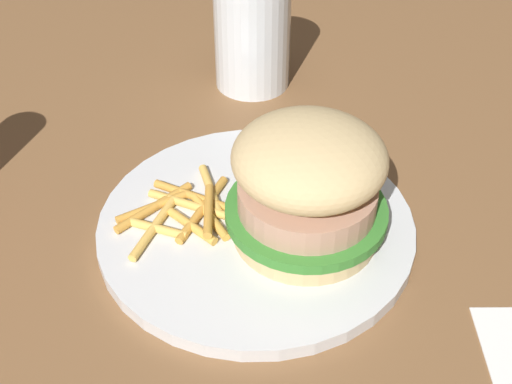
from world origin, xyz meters
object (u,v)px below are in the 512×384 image
plate (256,226)px  drink_glass (252,40)px  sandwich (308,184)px  fries_pile (184,209)px

plate → drink_glass: (0.23, -0.02, 0.04)m
plate → drink_glass: size_ratio=2.18×
plate → sandwich: bearing=-116.0°
sandwich → drink_glass: drink_glass is taller
plate → sandwich: 0.07m
fries_pile → drink_glass: (0.21, -0.08, 0.03)m
sandwich → fries_pile: size_ratio=1.18×
sandwich → fries_pile: (0.03, 0.09, -0.04)m
fries_pile → drink_glass: bearing=-20.7°
fries_pile → drink_glass: size_ratio=0.91×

